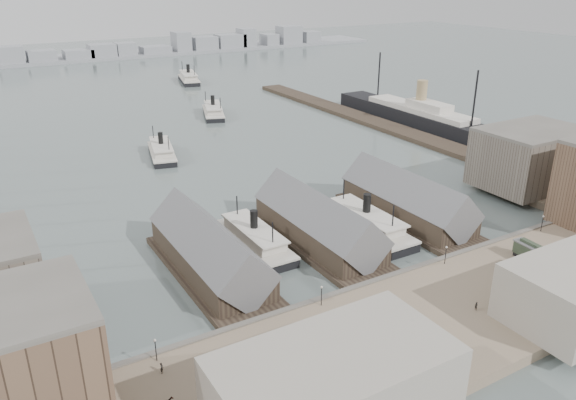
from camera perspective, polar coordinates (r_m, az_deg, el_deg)
ground at (r=114.81m, az=7.70°, el=-7.68°), size 900.00×900.00×0.00m
quay at (r=101.90m, az=14.76°, el=-11.86°), size 180.00×30.00×2.00m
seawall at (r=110.80m, az=9.39°, el=-8.29°), size 180.00×1.20×2.30m
east_wharf at (r=225.87m, az=9.43°, el=7.57°), size 10.00×180.00×1.60m
ferry_shed_west at (r=113.81m, az=-7.97°, el=-5.32°), size 14.00×42.00×12.60m
ferry_shed_center at (r=124.75m, az=3.07°, el=-2.54°), size 14.00×42.00×12.60m
ferry_shed_east at (r=139.74m, az=12.00°, el=-0.22°), size 14.00×42.00×12.60m
warehouse_east_back at (r=167.19m, az=23.38°, el=3.92°), size 28.00×20.00×15.00m
street_bldg_west at (r=74.37m, az=4.63°, el=-18.95°), size 30.00×16.00×12.00m
lamp_post_far_w at (r=89.29m, az=-13.32°, el=-14.21°), size 0.44×0.44×3.92m
lamp_post_near_w at (r=99.83m, az=3.43°, el=-9.31°), size 0.44×0.44×3.92m
lamp_post_near_e at (r=117.30m, az=15.76°, el=-5.07°), size 0.44×0.44×3.92m
lamp_post_far_e at (r=139.11m, az=24.46°, el=-1.89°), size 0.44×0.44×3.92m
far_shore at (r=419.14m, az=-22.55°, el=13.36°), size 500.00×40.00×15.72m
ferry_docked_west at (r=124.33m, az=-3.44°, el=-3.89°), size 7.85×26.15×9.34m
ferry_docked_east at (r=132.28m, az=7.91°, el=-2.31°), size 8.51×28.37×10.13m
ferry_open_near at (r=189.64m, az=-12.71°, el=4.89°), size 12.75×25.69×8.80m
ferry_open_mid at (r=241.78m, az=-7.61°, el=8.97°), size 15.64×26.73×9.15m
ferry_open_far at (r=319.87m, az=-10.06°, el=12.12°), size 15.03×30.08×10.31m
ocean_steamer at (r=229.52m, az=13.26°, el=8.30°), size 12.22×89.27×17.85m
tram at (r=123.99m, az=23.84°, el=-5.16°), size 3.14×10.04×3.52m
horse_cart_center at (r=94.78m, az=10.93°, el=-12.98°), size 5.04×2.16×1.69m
horse_cart_right at (r=112.40m, az=24.66°, el=-8.80°), size 4.66×2.03×1.44m
pedestrian_0 at (r=87.91m, az=-12.70°, el=-16.30°), size 0.74×0.80×1.78m
pedestrian_2 at (r=95.39m, az=2.68°, el=-12.28°), size 1.27×1.00×1.72m
pedestrian_3 at (r=89.35m, az=9.56°, el=-15.35°), size 1.03×0.90×1.66m
pedestrian_4 at (r=99.81m, az=12.10°, el=-11.10°), size 0.94×0.99×1.71m
pedestrian_5 at (r=104.69m, az=18.57°, el=-10.18°), size 0.43×0.58×1.56m
pedestrian_6 at (r=118.93m, az=20.45°, el=-6.33°), size 0.84×0.95×1.64m
pedestrian_8 at (r=127.04m, az=23.66°, el=-4.98°), size 0.44×0.95×1.59m
pedestrian_10 at (r=97.38m, az=10.29°, el=-11.85°), size 0.69×0.55×1.75m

